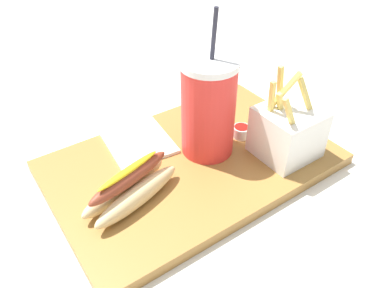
% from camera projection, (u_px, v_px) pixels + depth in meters
% --- Properties ---
extents(ground_plane, '(2.40, 2.40, 0.02)m').
position_uv_depth(ground_plane, '(192.00, 171.00, 0.66)').
color(ground_plane, silver).
extents(food_tray, '(0.46, 0.30, 0.02)m').
position_uv_depth(food_tray, '(192.00, 163.00, 0.64)').
color(food_tray, olive).
rests_on(food_tray, ground_plane).
extents(soda_cup, '(0.09, 0.09, 0.24)m').
position_uv_depth(soda_cup, '(208.00, 108.00, 0.61)').
color(soda_cup, red).
rests_on(soda_cup, food_tray).
extents(fries_basket, '(0.10, 0.09, 0.15)m').
position_uv_depth(fries_basket, '(287.00, 131.00, 0.62)').
color(fries_basket, white).
rests_on(fries_basket, food_tray).
extents(hot_dog_1, '(0.17, 0.10, 0.06)m').
position_uv_depth(hot_dog_1, '(131.00, 187.00, 0.55)').
color(hot_dog_1, '#E5C689').
rests_on(hot_dog_1, food_tray).
extents(ketchup_cup_1, '(0.04, 0.04, 0.02)m').
position_uv_depth(ketchup_cup_1, '(216.00, 112.00, 0.73)').
color(ketchup_cup_1, white).
rests_on(ketchup_cup_1, food_tray).
extents(ketchup_cup_2, '(0.03, 0.03, 0.02)m').
position_uv_depth(ketchup_cup_2, '(240.00, 130.00, 0.68)').
color(ketchup_cup_2, white).
rests_on(ketchup_cup_2, food_tray).
extents(napkin_stack, '(0.12, 0.14, 0.01)m').
position_uv_depth(napkin_stack, '(138.00, 141.00, 0.67)').
color(napkin_stack, white).
rests_on(napkin_stack, food_tray).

